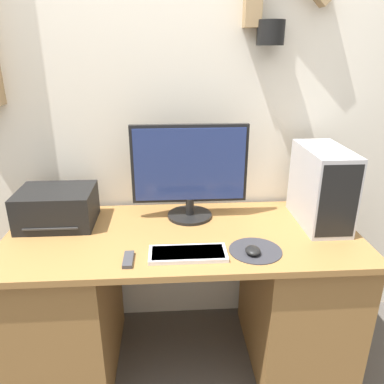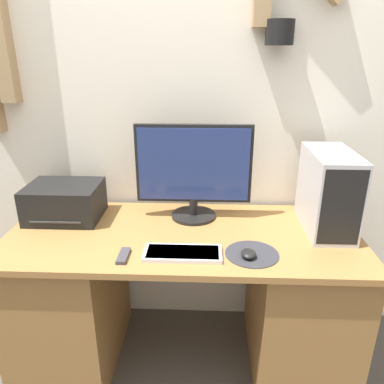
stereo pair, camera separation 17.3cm
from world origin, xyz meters
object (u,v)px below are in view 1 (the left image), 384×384
mouse (253,250)px  printer (57,207)px  keyboard (188,253)px  remote_control (128,260)px  computer_tower (322,187)px  monitor (190,169)px

mouse → printer: printer is taller
keyboard → remote_control: keyboard is taller
mouse → computer_tower: size_ratio=0.20×
monitor → computer_tower: monitor is taller
mouse → remote_control: (-0.53, -0.02, -0.01)m
mouse → printer: bearing=158.3°
remote_control → mouse: bearing=2.1°
computer_tower → printer: computer_tower is taller
printer → remote_control: bearing=-45.0°
monitor → remote_control: monitor is taller
computer_tower → printer: size_ratio=1.10×
keyboard → printer: printer is taller
monitor → mouse: size_ratio=7.30×
computer_tower → mouse: bearing=-143.5°
keyboard → mouse: size_ratio=4.19×
monitor → mouse: (0.25, -0.41, -0.24)m
remote_control → printer: bearing=135.0°
printer → computer_tower: bearing=-3.0°
keyboard → computer_tower: size_ratio=0.83×
computer_tower → remote_control: computer_tower is taller
computer_tower → remote_control: (-0.94, -0.32, -0.19)m
computer_tower → printer: bearing=177.0°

